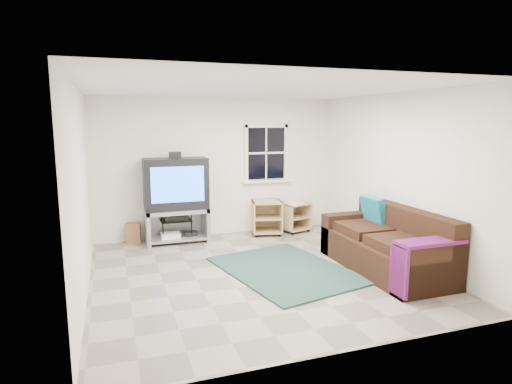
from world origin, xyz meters
name	(u,v)px	position (x,y,z in m)	size (l,w,h in m)	color
room	(266,157)	(0.95, 2.27, 1.48)	(4.60, 4.62, 4.60)	gray
tv_unit	(176,193)	(-0.86, 2.00, 0.90)	(1.11, 0.56, 1.63)	gray
av_rack	(176,215)	(-0.87, 2.08, 0.48)	(0.55, 0.40, 1.10)	black
side_table_left	(266,216)	(0.87, 2.03, 0.35)	(0.65, 0.65, 0.65)	tan
side_table_right	(293,214)	(1.44, 2.05, 0.33)	(0.64, 0.64, 0.60)	tan
sofa	(387,247)	(1.83, -0.48, 0.35)	(0.96, 2.17, 0.99)	black
shag_rug	(286,270)	(0.41, -0.04, 0.01)	(1.57, 2.17, 0.03)	black
paper_bag	(133,233)	(-1.62, 2.17, 0.18)	(0.26, 0.17, 0.37)	olive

